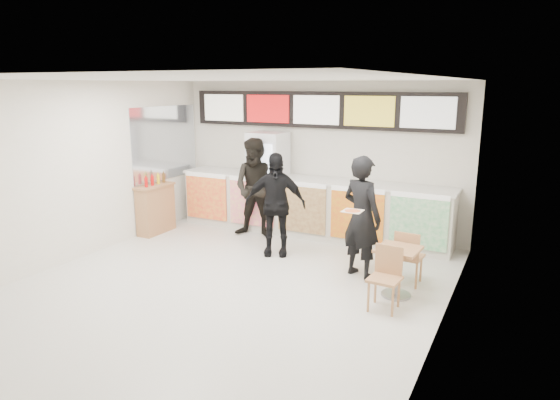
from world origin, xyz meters
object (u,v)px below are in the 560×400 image
Objects in this scene: service_counter at (309,207)px; condiment_ledge at (156,208)px; customer_left at (257,188)px; cafe_table at (398,263)px; customer_mid at (275,204)px; drinks_fridge at (268,181)px; customer_main at (362,217)px.

condiment_ledge is at bearing -156.16° from service_counter.
cafe_table is at bearing -36.87° from customer_left.
service_counter is 3.07× the size of customer_mid.
condiment_ledge is at bearing 156.66° from customer_mid.
drinks_fridge is 1.03× the size of customer_left.
customer_main reaches higher than cafe_table.
drinks_fridge is at bearing 33.80° from condiment_ledge.
customer_mid is 2.78m from condiment_ledge.
drinks_fridge is 1.11× the size of customer_mid.
customer_left is at bearing -148.26° from service_counter.
condiment_ledge is at bearing 17.78° from customer_main.
customer_left is (0.06, -0.56, -0.03)m from drinks_fridge.
customer_mid is (0.81, -0.79, -0.06)m from customer_left.
cafe_table is (3.17, -1.61, -0.48)m from customer_left.
customer_mid reaches higher than cafe_table.
drinks_fridge is at bearing 179.01° from service_counter.
condiment_ledge reaches higher than service_counter.
customer_main is (2.53, -1.66, -0.05)m from drinks_fridge.
customer_mid is 2.53m from cafe_table.
customer_mid is (-1.66, 0.31, -0.05)m from customer_main.
condiment_ledge is at bearing -146.20° from drinks_fridge.
cafe_table is 1.25× the size of condiment_ledge.
drinks_fridge reaches higher than customer_left.
customer_left is at bearing -1.15° from customer_main.
drinks_fridge is (-0.93, 0.02, 0.43)m from service_counter.
customer_left is 3.58m from cafe_table.
cafe_table is at bearing -10.01° from condiment_ledge.
customer_main is 1.69m from customer_mid.
customer_mid is 1.23× the size of cafe_table.
cafe_table is (0.70, -0.50, -0.46)m from customer_main.
customer_main is at bearing -33.39° from drinks_fridge.
drinks_fridge is 1.61m from customer_mid.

